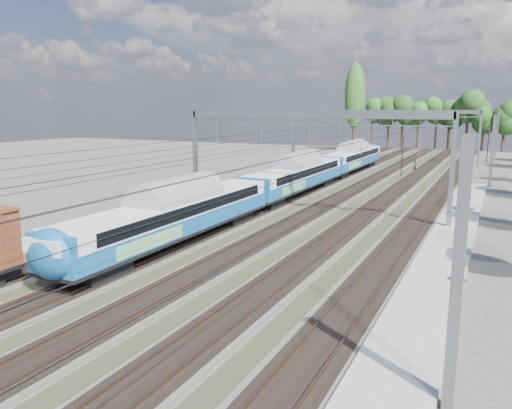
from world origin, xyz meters
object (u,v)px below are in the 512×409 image
at_px(emu_train, 296,171).
at_px(signal_near, 402,150).
at_px(worker, 415,166).
at_px(signal_far, 488,141).

xyz_separation_m(emu_train, signal_near, (7.15, 21.23, 0.95)).
relative_size(worker, signal_near, 0.29).
relative_size(emu_train, signal_near, 11.49).
distance_m(emu_train, worker, 29.26).
bearing_deg(emu_train, worker, 74.22).
relative_size(emu_train, worker, 40.03).
xyz_separation_m(emu_train, worker, (7.94, 28.10, -1.87)).
height_order(emu_train, signal_near, signal_near).
bearing_deg(signal_far, worker, -112.66).
distance_m(signal_near, signal_far, 27.25).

